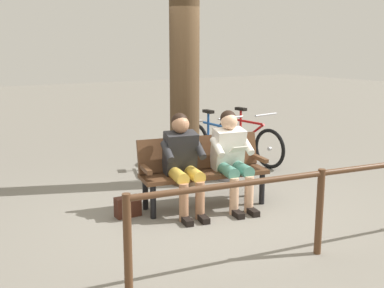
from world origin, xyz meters
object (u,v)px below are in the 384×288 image
at_px(bicycle_silver, 248,142).
at_px(bicycle_orange, 181,150).
at_px(person_reading, 231,154).
at_px(tree_trunk, 184,40).
at_px(litter_bin, 227,155).
at_px(person_companion, 183,159).
at_px(handbag, 128,207).
at_px(bench, 202,166).
at_px(bicycle_green, 215,146).

height_order(bicycle_silver, bicycle_orange, same).
bearing_deg(bicycle_orange, bicycle_silver, 105.24).
xyz_separation_m(person_reading, tree_trunk, (-0.02, -1.16, 1.40)).
bearing_deg(person_reading, litter_bin, -112.92).
bearing_deg(person_companion, handbag, -7.08).
relative_size(bench, bicycle_orange, 1.03).
height_order(tree_trunk, bicycle_silver, tree_trunk).
relative_size(handbag, bicycle_orange, 0.19).
xyz_separation_m(tree_trunk, bicycle_silver, (-1.56, -0.51, -1.70)).
bearing_deg(bicycle_silver, bicycle_orange, -99.10).
relative_size(person_companion, handbag, 4.00).
distance_m(bench, person_companion, 0.39).
distance_m(tree_trunk, bicycle_orange, 1.82).
distance_m(litter_bin, bicycle_orange, 0.81).
distance_m(litter_bin, bicycle_silver, 1.10).
bearing_deg(tree_trunk, litter_bin, 169.41).
height_order(litter_bin, bicycle_silver, bicycle_silver).
distance_m(bench, person_reading, 0.40).
bearing_deg(bicycle_orange, litter_bin, 47.36).
bearing_deg(tree_trunk, bicycle_orange, -115.79).
distance_m(person_reading, bicycle_silver, 2.32).
height_order(tree_trunk, litter_bin, tree_trunk).
bearing_deg(bicycle_orange, tree_trunk, -7.44).
relative_size(person_companion, bicycle_green, 0.71).
distance_m(person_companion, bicycle_green, 2.24).
height_order(tree_trunk, bicycle_orange, tree_trunk).
xyz_separation_m(handbag, bicycle_orange, (-1.56, -1.41, 0.24)).
xyz_separation_m(bench, person_reading, (-0.29, 0.22, 0.16)).
bearing_deg(person_reading, bicycle_orange, -88.93).
bearing_deg(litter_bin, handbag, 19.83).
bearing_deg(tree_trunk, bicycle_green, -148.73).
xyz_separation_m(litter_bin, bicycle_green, (-0.23, -0.67, -0.01)).
bearing_deg(bench, bicycle_orange, -100.33).
distance_m(person_companion, handbag, 0.87).
bearing_deg(person_reading, handbag, -3.65).
relative_size(bicycle_silver, bicycle_orange, 1.04).
bearing_deg(tree_trunk, person_companion, 58.12).
relative_size(bench, handbag, 5.54).
distance_m(tree_trunk, bicycle_green, 2.00).
relative_size(person_reading, bicycle_green, 0.71).
relative_size(bench, litter_bin, 2.28).
xyz_separation_m(person_companion, bicycle_silver, (-2.21, -1.55, -0.30)).
xyz_separation_m(person_companion, litter_bin, (-1.31, -0.91, -0.30)).
height_order(litter_bin, bicycle_green, bicycle_green).
bearing_deg(bicycle_green, person_reading, -30.39).
bearing_deg(litter_bin, bicycle_silver, -144.60).
xyz_separation_m(bench, tree_trunk, (-0.30, -0.93, 1.56)).
xyz_separation_m(person_reading, person_companion, (0.63, -0.12, -0.00)).
relative_size(tree_trunk, litter_bin, 5.65).
height_order(person_reading, tree_trunk, tree_trunk).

